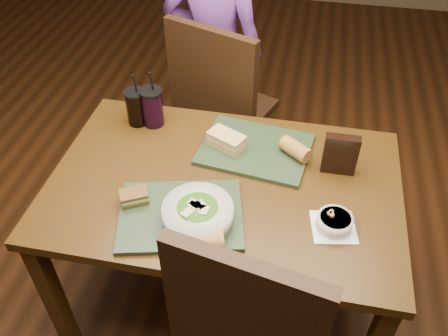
{
  "coord_description": "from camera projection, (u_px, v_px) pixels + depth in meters",
  "views": [
    {
      "loc": [
        0.25,
        -1.24,
        1.98
      ],
      "look_at": [
        0.0,
        0.0,
        0.82
      ],
      "focal_mm": 38.0,
      "sensor_mm": 36.0,
      "label": 1
    }
  ],
  "objects": [
    {
      "name": "diner",
      "position": [
        214.0,
        54.0,
        2.51
      ],
      "size": [
        0.53,
        0.35,
        1.45
      ],
      "primitive_type": "imported",
      "rotation": [
        0.0,
        0.0,
        3.13
      ],
      "color": "#612E80",
      "rests_on": "ground"
    },
    {
      "name": "ground",
      "position": [
        224.0,
        294.0,
        2.27
      ],
      "size": [
        6.0,
        6.0,
        0.0
      ],
      "primitive_type": "plane",
      "color": "#381C0B",
      "rests_on": "ground"
    },
    {
      "name": "chair_far",
      "position": [
        217.0,
        106.0,
        2.39
      ],
      "size": [
        0.6,
        0.61,
        1.07
      ],
      "color": "black",
      "rests_on": "ground"
    },
    {
      "name": "soup_bowl",
      "position": [
        335.0,
        222.0,
        1.58
      ],
      "size": [
        0.17,
        0.17,
        0.06
      ],
      "color": "white",
      "rests_on": "dining_table"
    },
    {
      "name": "chip_bag",
      "position": [
        340.0,
        154.0,
        1.75
      ],
      "size": [
        0.13,
        0.04,
        0.17
      ],
      "primitive_type": "cube",
      "rotation": [
        0.0,
        0.0,
        0.01
      ],
      "color": "black",
      "rests_on": "dining_table"
    },
    {
      "name": "sandwich_near",
      "position": [
        134.0,
        197.0,
        1.65
      ],
      "size": [
        0.11,
        0.1,
        0.04
      ],
      "color": "#593819",
      "rests_on": "tray_near"
    },
    {
      "name": "tray_far",
      "position": [
        255.0,
        149.0,
        1.89
      ],
      "size": [
        0.46,
        0.37,
        0.02
      ],
      "primitive_type": "cube",
      "rotation": [
        0.0,
        0.0,
        -0.13
      ],
      "color": "#253420",
      "rests_on": "dining_table"
    },
    {
      "name": "cup_berry",
      "position": [
        152.0,
        107.0,
        1.97
      ],
      "size": [
        0.1,
        0.1,
        0.26
      ],
      "color": "black",
      "rests_on": "dining_table"
    },
    {
      "name": "baguette_near",
      "position": [
        203.0,
        243.0,
        1.49
      ],
      "size": [
        0.15,
        0.11,
        0.07
      ],
      "primitive_type": "cylinder",
      "rotation": [
        0.0,
        1.57,
        0.37
      ],
      "color": "#AD7533",
      "rests_on": "tray_near"
    },
    {
      "name": "dining_table",
      "position": [
        224.0,
        199.0,
        1.82
      ],
      "size": [
        1.3,
        0.85,
        0.75
      ],
      "color": "#40270C",
      "rests_on": "ground"
    },
    {
      "name": "salad_bowl",
      "position": [
        198.0,
        213.0,
        1.57
      ],
      "size": [
        0.24,
        0.24,
        0.08
      ],
      "color": "silver",
      "rests_on": "tray_near"
    },
    {
      "name": "sandwich_far",
      "position": [
        226.0,
        140.0,
        1.87
      ],
      "size": [
        0.16,
        0.13,
        0.06
      ],
      "color": "tan",
      "rests_on": "tray_far"
    },
    {
      "name": "baguette_far",
      "position": [
        295.0,
        149.0,
        1.83
      ],
      "size": [
        0.14,
        0.12,
        0.06
      ],
      "primitive_type": "cylinder",
      "rotation": [
        0.0,
        1.57,
        -0.65
      ],
      "color": "#AD7533",
      "rests_on": "tray_far"
    },
    {
      "name": "tray_near",
      "position": [
        181.0,
        215.0,
        1.63
      ],
      "size": [
        0.48,
        0.41,
        0.02
      ],
      "primitive_type": "cube",
      "rotation": [
        0.0,
        0.0,
        0.24
      ],
      "color": "#253420",
      "rests_on": "dining_table"
    },
    {
      "name": "cup_cola",
      "position": [
        136.0,
        107.0,
        1.98
      ],
      "size": [
        0.09,
        0.09,
        0.24
      ],
      "color": "black",
      "rests_on": "dining_table"
    }
  ]
}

